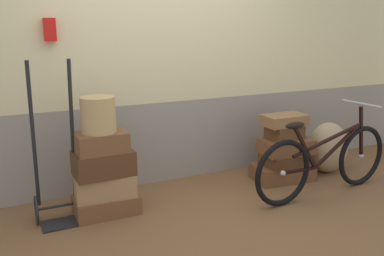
# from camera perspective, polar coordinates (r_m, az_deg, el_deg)

# --- Properties ---
(ground) EXTENTS (9.61, 5.20, 0.06)m
(ground) POSITION_cam_1_polar(r_m,az_deg,el_deg) (3.93, 0.40, -11.25)
(ground) COLOR brown
(station_building) EXTENTS (7.61, 0.74, 2.67)m
(station_building) POSITION_cam_1_polar(r_m,az_deg,el_deg) (4.35, -4.37, 9.91)
(station_building) COLOR gray
(station_building) RESTS_ON ground
(suitcase_0) EXTENTS (0.56, 0.35, 0.17)m
(suitcase_0) POSITION_cam_1_polar(r_m,az_deg,el_deg) (3.86, -11.75, -10.26)
(suitcase_0) COLOR brown
(suitcase_0) RESTS_ON ground
(suitcase_1) EXTENTS (0.54, 0.35, 0.20)m
(suitcase_1) POSITION_cam_1_polar(r_m,az_deg,el_deg) (3.79, -11.99, -7.69)
(suitcase_1) COLOR #9E754C
(suitcase_1) RESTS_ON suitcase_0
(suitcase_2) EXTENTS (0.52, 0.34, 0.22)m
(suitcase_2) POSITION_cam_1_polar(r_m,az_deg,el_deg) (3.70, -12.12, -4.76)
(suitcase_2) COLOR #4C2D19
(suitcase_2) RESTS_ON suitcase_1
(suitcase_3) EXTENTS (0.44, 0.32, 0.17)m
(suitcase_3) POSITION_cam_1_polar(r_m,az_deg,el_deg) (3.63, -12.45, -1.91)
(suitcase_3) COLOR brown
(suitcase_3) RESTS_ON suitcase_2
(suitcase_4) EXTENTS (0.67, 0.44, 0.18)m
(suitcase_4) POSITION_cam_1_polar(r_m,az_deg,el_deg) (4.65, 12.38, -5.93)
(suitcase_4) COLOR brown
(suitcase_4) RESTS_ON ground
(suitcase_5) EXTENTS (0.56, 0.37, 0.13)m
(suitcase_5) POSITION_cam_1_polar(r_m,az_deg,el_deg) (4.61, 12.87, -4.13)
(suitcase_5) COLOR #4C2D19
(suitcase_5) RESTS_ON suitcase_4
(suitcase_6) EXTENTS (0.57, 0.39, 0.16)m
(suitcase_6) POSITION_cam_1_polar(r_m,az_deg,el_deg) (4.57, 12.87, -2.42)
(suitcase_6) COLOR brown
(suitcase_6) RESTS_ON suitcase_5
(suitcase_7) EXTENTS (0.39, 0.28, 0.15)m
(suitcase_7) POSITION_cam_1_polar(r_m,az_deg,el_deg) (4.54, 12.67, -0.50)
(suitcase_7) COLOR brown
(suitcase_7) RESTS_ON suitcase_6
(suitcase_8) EXTENTS (0.47, 0.27, 0.12)m
(suitcase_8) POSITION_cam_1_polar(r_m,az_deg,el_deg) (4.50, 12.66, 1.08)
(suitcase_8) COLOR olive
(suitcase_8) RESTS_ON suitcase_7
(wicker_basket) EXTENTS (0.29, 0.29, 0.31)m
(wicker_basket) POSITION_cam_1_polar(r_m,az_deg,el_deg) (3.58, -12.84, 1.80)
(wicker_basket) COLOR tan
(wicker_basket) RESTS_ON suitcase_3
(luggage_trolley) EXTENTS (0.39, 0.34, 1.39)m
(luggage_trolley) POSITION_cam_1_polar(r_m,az_deg,el_deg) (3.72, -18.12, -6.99)
(luggage_trolley) COLOR black
(luggage_trolley) RESTS_ON ground
(burlap_sack) EXTENTS (0.48, 0.41, 0.58)m
(burlap_sack) POSITION_cam_1_polar(r_m,az_deg,el_deg) (4.97, 18.23, -2.56)
(burlap_sack) COLOR tan
(burlap_sack) RESTS_ON ground
(bicycle) EXTENTS (1.71, 0.46, 0.90)m
(bicycle) POSITION_cam_1_polar(r_m,az_deg,el_deg) (4.27, 17.81, -4.46)
(bicycle) COLOR black
(bicycle) RESTS_ON ground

